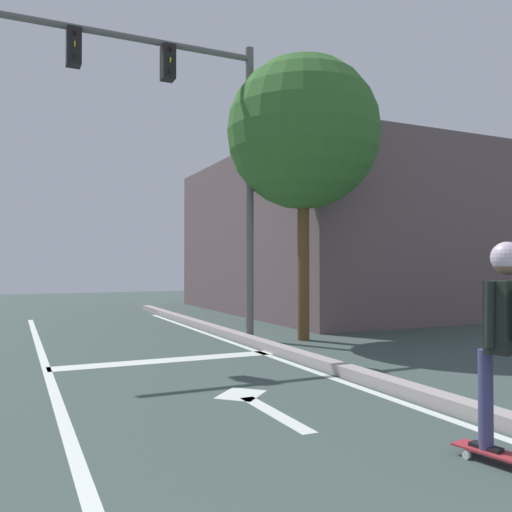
{
  "coord_description": "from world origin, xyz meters",
  "views": [
    {
      "loc": [
        -1.12,
        0.54,
        1.48
      ],
      "look_at": [
        1.38,
        5.97,
        1.58
      ],
      "focal_mm": 37.06,
      "sensor_mm": 36.0,
      "label": 1
    }
  ],
  "objects": [
    {
      "name": "lane_line_center",
      "position": [
        -0.67,
        6.0,
        0.0
      ],
      "size": [
        0.12,
        20.0,
        0.01
      ],
      "primitive_type": "cube",
      "color": "silver",
      "rests_on": "ground"
    },
    {
      "name": "lane_line_curbside",
      "position": [
        2.68,
        6.0,
        0.0
      ],
      "size": [
        0.12,
        20.0,
        0.01
      ],
      "primitive_type": "cube",
      "color": "silver",
      "rests_on": "ground"
    },
    {
      "name": "stop_bar",
      "position": [
        1.08,
        8.56,
        0.0
      ],
      "size": [
        3.51,
        0.4,
        0.01
      ],
      "primitive_type": "cube",
      "color": "silver",
      "rests_on": "ground"
    },
    {
      "name": "lane_arrow_stem",
      "position": [
        1.26,
        5.25,
        0.0
      ],
      "size": [
        0.16,
        1.4,
        0.01
      ],
      "primitive_type": "cube",
      "color": "silver",
      "rests_on": "ground"
    },
    {
      "name": "lane_arrow_head",
      "position": [
        1.26,
        6.1,
        0.0
      ],
      "size": [
        0.71,
        0.71,
        0.01
      ],
      "primitive_type": "cube",
      "rotation": [
        0.0,
        0.0,
        0.79
      ],
      "color": "silver",
      "rests_on": "ground"
    },
    {
      "name": "curb_strip",
      "position": [
        2.93,
        6.0,
        0.07
      ],
      "size": [
        0.24,
        24.0,
        0.14
      ],
      "primitive_type": "cube",
      "color": "#A69B99",
      "rests_on": "ground"
    },
    {
      "name": "skateboard",
      "position": [
        2.17,
        3.28,
        0.07
      ],
      "size": [
        0.35,
        0.85,
        0.09
      ],
      "color": "#A72C35",
      "rests_on": "ground"
    },
    {
      "name": "skater",
      "position": [
        2.17,
        3.26,
        1.06
      ],
      "size": [
        0.43,
        0.6,
        1.56
      ],
      "color": "#413E6C",
      "rests_on": "skateboard"
    },
    {
      "name": "traffic_signal_mast",
      "position": [
        1.85,
        10.06,
        4.19
      ],
      "size": [
        5.07,
        0.34,
        5.8
      ],
      "color": "#5E5C5B",
      "rests_on": "ground"
    },
    {
      "name": "roadside_tree",
      "position": [
        4.1,
        9.62,
        4.09
      ],
      "size": [
        3.04,
        3.04,
        5.63
      ],
      "color": "brown",
      "rests_on": "ground"
    },
    {
      "name": "building_block",
      "position": [
        11.01,
        15.08,
        2.39
      ],
      "size": [
        12.35,
        9.77,
        4.78
      ],
      "primitive_type": "cube",
      "color": "#695356",
      "rests_on": "ground"
    }
  ]
}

